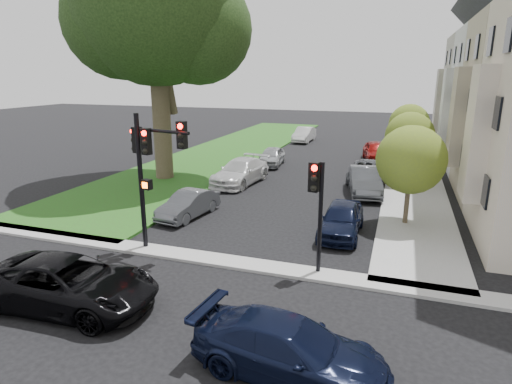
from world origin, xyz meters
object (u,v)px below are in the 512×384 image
(car_parked_0, at_px, (341,219))
(car_parked_5, at_px, (188,204))
(traffic_signal_secondary, at_px, (317,197))
(small_tree_b, at_px, (410,136))
(small_tree_c, at_px, (409,124))
(car_cross_near, at_px, (68,283))
(car_parked_2, at_px, (368,171))
(eucalyptus, at_px, (154,2))
(traffic_signal_main, at_px, (149,158))
(car_cross_far, at_px, (289,349))
(car_parked_6, at_px, (240,172))
(car_parked_7, at_px, (272,156))
(car_parked_9, at_px, (304,135))
(small_tree_a, at_px, (411,160))
(car_parked_1, at_px, (365,181))
(car_parked_3, at_px, (376,151))

(car_parked_0, height_order, car_parked_5, car_parked_0)
(traffic_signal_secondary, bearing_deg, small_tree_b, 78.37)
(small_tree_c, distance_m, car_cross_near, 28.09)
(car_parked_2, bearing_deg, small_tree_c, 73.73)
(small_tree_c, height_order, car_parked_2, small_tree_c)
(eucalyptus, height_order, small_tree_c, eucalyptus)
(eucalyptus, height_order, car_cross_near, eucalyptus)
(small_tree_c, relative_size, traffic_signal_main, 0.85)
(small_tree_c, distance_m, car_cross_far, 27.31)
(car_parked_6, distance_m, car_parked_7, 6.08)
(traffic_signal_main, relative_size, car_cross_near, 0.99)
(small_tree_c, distance_m, car_parked_9, 13.07)
(small_tree_b, xyz_separation_m, traffic_signal_secondary, (-3.05, -14.84, -0.21))
(car_parked_0, distance_m, car_parked_2, 10.26)
(car_parked_2, xyz_separation_m, car_parked_5, (-7.80, -10.24, -0.04))
(car_parked_5, relative_size, car_parked_9, 0.86)
(small_tree_b, distance_m, traffic_signal_secondary, 15.16)
(car_parked_2, bearing_deg, car_cross_far, -88.55)
(eucalyptus, relative_size, car_parked_5, 4.15)
(small_tree_b, xyz_separation_m, car_parked_9, (-10.05, 14.84, -2.30))
(small_tree_b, relative_size, car_parked_7, 1.12)
(car_cross_near, xyz_separation_m, car_parked_2, (7.33, 19.01, -0.08))
(car_parked_2, bearing_deg, car_parked_7, 160.91)
(small_tree_b, bearing_deg, traffic_signal_main, -122.89)
(small_tree_a, relative_size, car_parked_9, 1.04)
(small_tree_c, relative_size, car_parked_9, 1.02)
(small_tree_a, xyz_separation_m, small_tree_c, (0.00, 15.25, -0.04))
(car_parked_1, height_order, car_parked_9, car_parked_1)
(small_tree_c, distance_m, car_parked_3, 3.23)
(traffic_signal_secondary, bearing_deg, car_parked_1, 86.25)
(car_parked_3, xyz_separation_m, car_parked_6, (-7.83, -10.38, -0.01))
(small_tree_a, relative_size, car_parked_0, 1.10)
(car_cross_far, xyz_separation_m, car_parked_0, (-0.11, 9.58, 0.03))
(car_cross_near, xyz_separation_m, car_parked_0, (7.03, 8.75, -0.05))
(car_parked_7, bearing_deg, car_parked_9, 85.93)
(car_cross_far, bearing_deg, small_tree_b, -0.88)
(car_parked_1, bearing_deg, car_parked_9, 102.67)
(car_cross_near, bearing_deg, car_parked_3, -19.09)
(car_parked_0, distance_m, car_parked_5, 7.50)
(small_tree_b, xyz_separation_m, car_parked_1, (-2.32, -3.61, -2.26))
(car_cross_near, xyz_separation_m, car_parked_6, (-0.40, 15.81, 0.02))
(eucalyptus, relative_size, car_parked_6, 2.99)
(car_parked_3, bearing_deg, small_tree_a, -92.20)
(small_tree_a, distance_m, car_parked_3, 15.52)
(traffic_signal_main, distance_m, car_parked_1, 13.67)
(traffic_signal_main, height_order, car_parked_5, traffic_signal_main)
(car_parked_6, bearing_deg, car_parked_3, 59.11)
(small_tree_a, xyz_separation_m, car_parked_6, (-10.12, 4.80, -2.33))
(car_parked_2, bearing_deg, traffic_signal_main, -114.58)
(car_cross_far, height_order, car_parked_5, car_cross_far)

